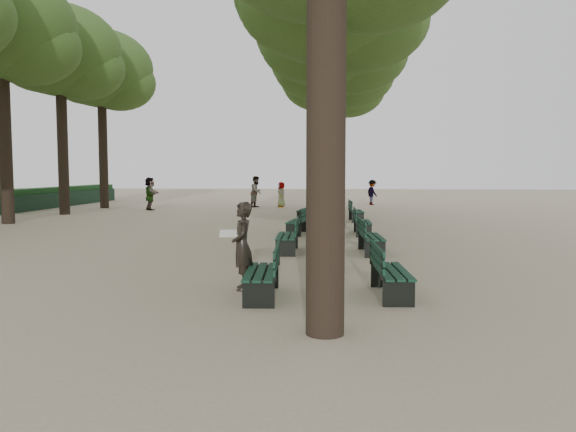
{
  "coord_description": "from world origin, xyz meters",
  "views": [
    {
      "loc": [
        1.59,
        -9.46,
        2.2
      ],
      "look_at": [
        0.6,
        3.0,
        1.2
      ],
      "focal_mm": 35.0,
      "sensor_mm": 36.0,
      "label": 1
    }
  ],
  "objects": [
    {
      "name": "pedestrian_d",
      "position": [
        -1.54,
        24.76,
        0.77
      ],
      "size": [
        0.54,
        0.81,
        1.54
      ],
      "primitive_type": "imported",
      "rotation": [
        0.0,
        0.0,
        5.06
      ],
      "color": "#262628",
      "rests_on": "ground"
    },
    {
      "name": "bench_left_1",
      "position": [
        0.37,
        5.61,
        0.27
      ],
      "size": [
        0.62,
        1.81,
        0.92
      ],
      "color": "black",
      "rests_on": "ground"
    },
    {
      "name": "bench_right_1",
      "position": [
        2.63,
        5.57,
        0.27
      ],
      "size": [
        0.68,
        1.83,
        0.92
      ],
      "color": "black",
      "rests_on": "ground"
    },
    {
      "name": "tree_far_5",
      "position": [
        -12.0,
        23.0,
        8.14
      ],
      "size": [
        6.0,
        6.0,
        10.45
      ],
      "color": "#33261C",
      "rests_on": "ground"
    },
    {
      "name": "tree_far_3",
      "position": [
        -12.0,
        13.0,
        8.14
      ],
      "size": [
        6.0,
        6.0,
        10.45
      ],
      "color": "#33261C",
      "rests_on": "ground"
    },
    {
      "name": "man_with_map",
      "position": [
        -0.07,
        0.75,
        0.82
      ],
      "size": [
        0.66,
        0.71,
        1.63
      ],
      "color": "black",
      "rests_on": "ground"
    },
    {
      "name": "bench_right_0",
      "position": [
        2.63,
        0.39,
        0.27
      ],
      "size": [
        0.67,
        1.83,
        0.92
      ],
      "color": "black",
      "rests_on": "ground"
    },
    {
      "name": "tree_central_3",
      "position": [
        1.5,
        13.0,
        7.65
      ],
      "size": [
        6.0,
        6.0,
        9.95
      ],
      "color": "#33261C",
      "rests_on": "ground"
    },
    {
      "name": "bench_left_2",
      "position": [
        0.37,
        10.04,
        0.27
      ],
      "size": [
        0.77,
        1.85,
        0.92
      ],
      "color": "black",
      "rests_on": "ground"
    },
    {
      "name": "bench_left_3",
      "position": [
        0.37,
        15.76,
        0.27
      ],
      "size": [
        0.75,
        1.85,
        0.92
      ],
      "color": "black",
      "rests_on": "ground"
    },
    {
      "name": "tree_central_4",
      "position": [
        1.5,
        18.0,
        7.65
      ],
      "size": [
        6.0,
        6.0,
        9.95
      ],
      "color": "#33261C",
      "rests_on": "ground"
    },
    {
      "name": "bench_right_2",
      "position": [
        2.63,
        10.01,
        0.27
      ],
      "size": [
        0.59,
        1.81,
        0.92
      ],
      "color": "black",
      "rests_on": "ground"
    },
    {
      "name": "bench_left_0",
      "position": [
        0.37,
        0.13,
        0.27
      ],
      "size": [
        0.67,
        1.83,
        0.92
      ],
      "color": "black",
      "rests_on": "ground"
    },
    {
      "name": "ground",
      "position": [
        0.0,
        0.0,
        0.0
      ],
      "size": [
        120.0,
        120.0,
        0.0
      ],
      "primitive_type": "plane",
      "color": "tan",
      "rests_on": "ground"
    },
    {
      "name": "bench_right_3",
      "position": [
        2.63,
        15.27,
        0.27
      ],
      "size": [
        0.66,
        1.83,
        0.92
      ],
      "color": "black",
      "rests_on": "ground"
    },
    {
      "name": "tree_central_5",
      "position": [
        1.5,
        23.0,
        7.65
      ],
      "size": [
        6.0,
        6.0,
        9.95
      ],
      "color": "#33261C",
      "rests_on": "ground"
    },
    {
      "name": "pedestrian_a",
      "position": [
        -3.03,
        24.33,
        0.95
      ],
      "size": [
        0.67,
        1.0,
        1.9
      ],
      "primitive_type": "imported",
      "rotation": [
        0.0,
        0.0,
        1.23
      ],
      "color": "#262628",
      "rests_on": "ground"
    },
    {
      "name": "pedestrian_e",
      "position": [
        -8.69,
        21.42,
        0.93
      ],
      "size": [
        1.3,
        1.62,
        1.86
      ],
      "primitive_type": "imported",
      "rotation": [
        0.0,
        0.0,
        2.18
      ],
      "color": "#262628",
      "rests_on": "ground"
    },
    {
      "name": "pedestrian_b",
      "position": [
        4.16,
        27.39,
        0.82
      ],
      "size": [
        0.73,
        1.09,
        1.63
      ],
      "primitive_type": "imported",
      "rotation": [
        0.0,
        0.0,
        2.0
      ],
      "color": "#262628",
      "rests_on": "ground"
    },
    {
      "name": "tree_far_4",
      "position": [
        -12.0,
        18.0,
        8.14
      ],
      "size": [
        6.0,
        6.0,
        10.45
      ],
      "color": "#33261C",
      "rests_on": "ground"
    }
  ]
}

